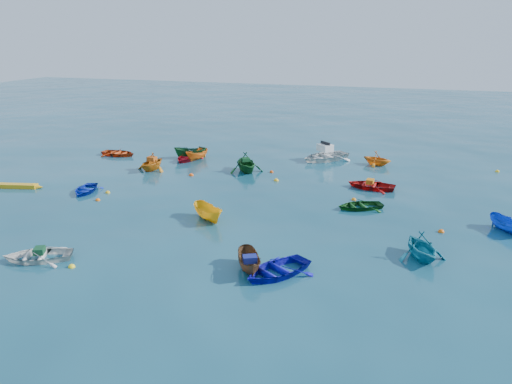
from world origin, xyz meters
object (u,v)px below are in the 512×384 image
(dinghy_blue_sw, at_px, (86,192))
(dinghy_blue_se, at_px, (277,274))
(motorboat_white, at_px, (325,160))
(kayak_yellow, at_px, (15,188))
(dinghy_white_near, at_px, (39,260))

(dinghy_blue_sw, distance_m, dinghy_blue_se, 18.07)
(dinghy_blue_se, height_order, motorboat_white, motorboat_white)
(dinghy_blue_se, height_order, kayak_yellow, dinghy_blue_se)
(dinghy_blue_sw, bearing_deg, kayak_yellow, 172.69)
(dinghy_white_near, distance_m, kayak_yellow, 13.70)
(dinghy_white_near, relative_size, kayak_yellow, 0.83)
(dinghy_blue_sw, distance_m, kayak_yellow, 5.52)
(dinghy_white_near, distance_m, motorboat_white, 26.34)
(dinghy_white_near, xyz_separation_m, motorboat_white, (9.76, 24.47, 0.00))
(dinghy_blue_se, bearing_deg, kayak_yellow, -165.33)
(dinghy_blue_sw, relative_size, dinghy_white_near, 0.85)
(motorboat_white, bearing_deg, dinghy_white_near, -71.77)
(dinghy_blue_sw, height_order, kayak_yellow, dinghy_blue_sw)
(kayak_yellow, height_order, motorboat_white, motorboat_white)
(dinghy_white_near, height_order, kayak_yellow, dinghy_white_near)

